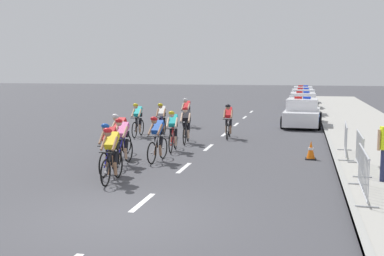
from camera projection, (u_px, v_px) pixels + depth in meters
ground_plane at (125, 217)px, 10.10m from camera, size 160.00×160.00×0.00m
sidewalk_slab at (372, 135)px, 22.15m from camera, size 4.18×60.00×0.12m
kerb_edge at (326, 133)px, 22.60m from camera, size 0.16×60.00×0.13m
lane_markings_centre at (217, 140)px, 20.85m from camera, size 0.14×29.60×0.01m
cyclist_lead at (112, 154)px, 13.07m from camera, size 0.43×1.72×1.56m
cyclist_second at (109, 147)px, 14.10m from camera, size 0.43×1.72×1.56m
cyclist_third at (122, 141)px, 15.40m from camera, size 0.42×1.72×1.56m
cyclist_fourth at (157, 138)px, 16.01m from camera, size 0.45×1.72×1.56m
cyclist_fifth at (119, 134)px, 16.90m from camera, size 0.45×1.72×1.56m
cyclist_sixth at (173, 130)px, 18.05m from camera, size 0.44×1.72×1.56m
cyclist_seventh at (186, 124)px, 19.97m from camera, size 0.45×1.72×1.56m
cyclist_eighth at (162, 119)px, 22.00m from camera, size 0.44×1.72×1.56m
cyclist_ninth at (138, 119)px, 21.85m from camera, size 0.42×1.72×1.56m
cyclist_tenth at (228, 121)px, 21.34m from camera, size 0.43×1.72×1.56m
cyclist_eleventh at (187, 112)px, 25.52m from camera, size 0.42×1.72×1.56m
police_car_nearest at (302, 114)px, 25.75m from camera, size 2.15×4.47×1.59m
police_car_second at (303, 105)px, 31.79m from camera, size 2.08×4.44×1.59m
police_car_third at (303, 100)px, 37.24m from camera, size 2.28×4.53×1.59m
police_car_furthest at (303, 96)px, 42.56m from camera, size 2.09×4.44×1.59m
crowd_barrier_front at (363, 173)px, 11.31m from camera, size 0.55×2.32×1.07m
crowd_barrier_middle at (360, 152)px, 14.16m from camera, size 0.55×2.32×1.07m
crowd_barrier_rear at (346, 140)px, 16.52m from camera, size 0.62×2.32×1.07m
traffic_cone_near at (311, 150)px, 16.41m from camera, size 0.36×0.36×0.64m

